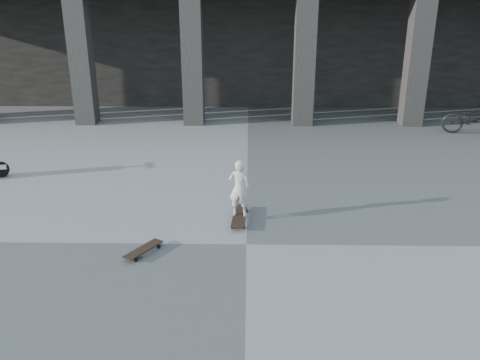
{
  "coord_description": "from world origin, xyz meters",
  "views": [
    {
      "loc": [
        0.03,
        -7.99,
        4.26
      ],
      "look_at": [
        -0.14,
        1.5,
        0.65
      ],
      "focal_mm": 38.0,
      "sensor_mm": 36.0,
      "label": 1
    }
  ],
  "objects_px": {
    "child": "(240,188)",
    "bicycle": "(474,119)",
    "longboard": "(240,216)",
    "skateboard_spare": "(143,250)"
  },
  "relations": [
    {
      "from": "longboard",
      "to": "child",
      "type": "distance_m",
      "value": 0.59
    },
    {
      "from": "longboard",
      "to": "bicycle",
      "type": "relative_size",
      "value": 0.6
    },
    {
      "from": "child",
      "to": "bicycle",
      "type": "height_order",
      "value": "child"
    },
    {
      "from": "skateboard_spare",
      "to": "bicycle",
      "type": "relative_size",
      "value": 0.43
    },
    {
      "from": "longboard",
      "to": "skateboard_spare",
      "type": "distance_m",
      "value": 2.11
    },
    {
      "from": "skateboard_spare",
      "to": "bicycle",
      "type": "bearing_deg",
      "value": -16.11
    },
    {
      "from": "skateboard_spare",
      "to": "longboard",
      "type": "bearing_deg",
      "value": -17.5
    },
    {
      "from": "longboard",
      "to": "bicycle",
      "type": "xyz_separation_m",
      "value": [
        7.07,
        6.3,
        0.4
      ]
    },
    {
      "from": "longboard",
      "to": "child",
      "type": "xyz_separation_m",
      "value": [
        0.0,
        -0.0,
        0.59
      ]
    },
    {
      "from": "longboard",
      "to": "child",
      "type": "bearing_deg",
      "value": -176.68
    }
  ]
}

